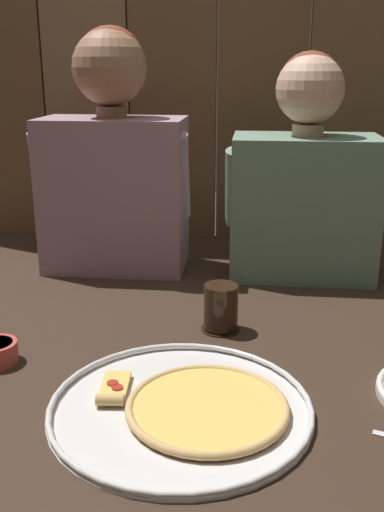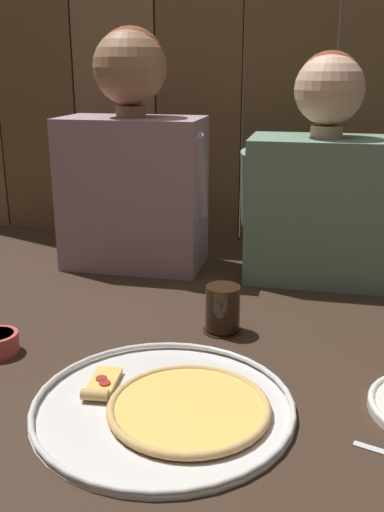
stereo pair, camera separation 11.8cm
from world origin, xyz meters
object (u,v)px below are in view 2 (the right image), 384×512
(drinking_glass, at_px, (223,309))
(diner_right, at_px, (323,184))
(pizza_tray, at_px, (171,405))
(diner_left, at_px, (132,160))

(drinking_glass, height_order, diner_right, diner_right)
(pizza_tray, height_order, diner_right, diner_right)
(pizza_tray, height_order, diner_left, diner_left)
(pizza_tray, bearing_deg, diner_right, 72.33)
(pizza_tray, relative_size, diner_right, 0.75)
(diner_left, height_order, diner_right, diner_left)
(drinking_glass, distance_m, diner_right, 0.48)
(diner_left, distance_m, diner_right, 0.51)
(pizza_tray, xyz_separation_m, diner_left, (-0.29, 0.71, 0.29))
(pizza_tray, distance_m, drinking_glass, 0.33)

